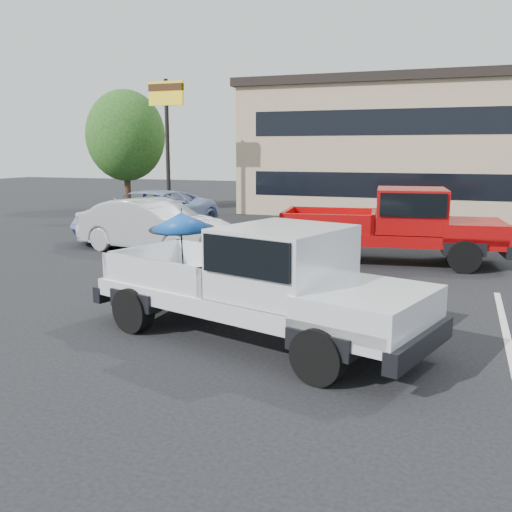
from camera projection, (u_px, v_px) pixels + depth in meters
The scene contains 10 objects.
ground at pixel (307, 343), 9.03m from camera, with size 90.00×90.00×0.00m, color black.
stripe_left at pixel (192, 297), 11.88m from camera, with size 0.12×5.00×0.01m, color silver.
stripe_right at pixel (504, 326), 9.88m from camera, with size 0.12×5.00×0.01m, color silver.
motel_building at pixel (461, 146), 27.19m from camera, with size 20.40×8.40×6.30m.
motel_sign at pixel (167, 111), 24.46m from camera, with size 1.60×0.22×6.00m.
tree_left at pixel (126, 136), 28.74m from camera, with size 3.96×3.96×6.02m.
silver_pickup at pixel (270, 278), 8.83m from camera, with size 6.02×3.56×2.06m.
red_pickup at pixel (403, 223), 15.27m from camera, with size 6.33×2.85×2.01m.
silver_sedan at pixel (153, 226), 17.06m from camera, with size 1.67×4.79×1.58m, color #A5A7AC.
blue_suv at pixel (148, 214), 19.82m from camera, with size 2.70×5.86×1.63m, color #879BC9.
Camera 1 is at (2.16, -8.39, 3.01)m, focal length 40.00 mm.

